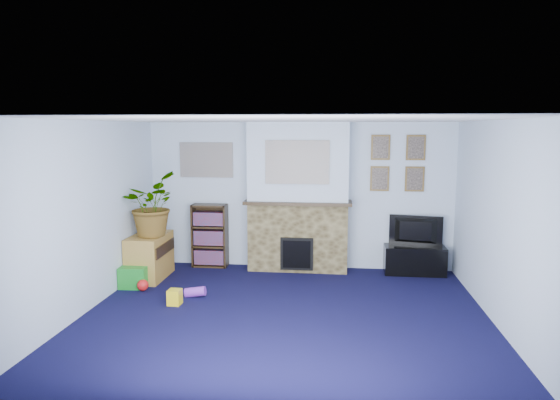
# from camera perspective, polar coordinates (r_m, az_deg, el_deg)

# --- Properties ---
(floor) EXTENTS (5.00, 4.50, 0.01)m
(floor) POSITION_cam_1_polar(r_m,az_deg,el_deg) (6.35, 0.55, -13.06)
(floor) COLOR black
(floor) RESTS_ON ground
(ceiling) EXTENTS (5.00, 4.50, 0.01)m
(ceiling) POSITION_cam_1_polar(r_m,az_deg,el_deg) (5.92, 0.58, 9.16)
(ceiling) COLOR white
(ceiling) RESTS_ON wall_back
(wall_back) EXTENTS (5.00, 0.04, 2.40)m
(wall_back) POSITION_cam_1_polar(r_m,az_deg,el_deg) (8.23, 2.19, 0.49)
(wall_back) COLOR silver
(wall_back) RESTS_ON ground
(wall_front) EXTENTS (5.00, 0.04, 2.40)m
(wall_front) POSITION_cam_1_polar(r_m,az_deg,el_deg) (3.84, -2.96, -8.43)
(wall_front) COLOR silver
(wall_front) RESTS_ON ground
(wall_left) EXTENTS (0.04, 4.50, 2.40)m
(wall_left) POSITION_cam_1_polar(r_m,az_deg,el_deg) (6.75, -21.08, -1.75)
(wall_left) COLOR silver
(wall_left) RESTS_ON ground
(wall_right) EXTENTS (0.04, 4.50, 2.40)m
(wall_right) POSITION_cam_1_polar(r_m,az_deg,el_deg) (6.27, 23.93, -2.62)
(wall_right) COLOR silver
(wall_right) RESTS_ON ground
(chimney_breast) EXTENTS (1.72, 0.50, 2.40)m
(chimney_breast) POSITION_cam_1_polar(r_m,az_deg,el_deg) (8.03, 2.08, 0.19)
(chimney_breast) COLOR brown
(chimney_breast) RESTS_ON ground
(collage_main) EXTENTS (1.00, 0.03, 0.68)m
(collage_main) POSITION_cam_1_polar(r_m,az_deg,el_deg) (7.76, 1.98, 4.34)
(collage_main) COLOR gray
(collage_main) RESTS_ON chimney_breast
(collage_left) EXTENTS (0.90, 0.03, 0.58)m
(collage_left) POSITION_cam_1_polar(r_m,az_deg,el_deg) (8.42, -8.41, 4.55)
(collage_left) COLOR gray
(collage_left) RESTS_ON wall_back
(portrait_tl) EXTENTS (0.30, 0.03, 0.40)m
(portrait_tl) POSITION_cam_1_polar(r_m,az_deg,el_deg) (8.15, 11.42, 5.91)
(portrait_tl) COLOR brown
(portrait_tl) RESTS_ON wall_back
(portrait_tr) EXTENTS (0.30, 0.03, 0.40)m
(portrait_tr) POSITION_cam_1_polar(r_m,az_deg,el_deg) (8.21, 15.26, 5.80)
(portrait_tr) COLOR brown
(portrait_tr) RESTS_ON wall_back
(portrait_bl) EXTENTS (0.30, 0.03, 0.40)m
(portrait_bl) POSITION_cam_1_polar(r_m,az_deg,el_deg) (8.18, 11.32, 2.41)
(portrait_bl) COLOR brown
(portrait_bl) RESTS_ON wall_back
(portrait_br) EXTENTS (0.30, 0.03, 0.40)m
(portrait_br) POSITION_cam_1_polar(r_m,az_deg,el_deg) (8.25, 15.13, 2.33)
(portrait_br) COLOR brown
(portrait_br) RESTS_ON wall_back
(tv_stand) EXTENTS (0.95, 0.40, 0.45)m
(tv_stand) POSITION_cam_1_polar(r_m,az_deg,el_deg) (8.28, 15.12, -6.63)
(tv_stand) COLOR black
(tv_stand) RESTS_ON ground
(television) EXTENTS (0.84, 0.27, 0.48)m
(television) POSITION_cam_1_polar(r_m,az_deg,el_deg) (8.19, 15.22, -3.46)
(television) COLOR black
(television) RESTS_ON tv_stand
(bookshelf) EXTENTS (0.58, 0.28, 1.05)m
(bookshelf) POSITION_cam_1_polar(r_m,az_deg,el_deg) (8.45, -8.00, -4.19)
(bookshelf) COLOR black
(bookshelf) RESTS_ON ground
(sideboard) EXTENTS (0.49, 0.88, 0.68)m
(sideboard) POSITION_cam_1_polar(r_m,az_deg,el_deg) (8.00, -14.67, -6.19)
(sideboard) COLOR #A87E36
(sideboard) RESTS_ON ground
(potted_plant) EXTENTS (0.94, 1.03, 0.96)m
(potted_plant) POSITION_cam_1_polar(r_m,az_deg,el_deg) (7.78, -14.67, -0.51)
(potted_plant) COLOR #26661E
(potted_plant) RESTS_ON sideboard
(mantel_clock) EXTENTS (0.11, 0.07, 0.15)m
(mantel_clock) POSITION_cam_1_polar(r_m,az_deg,el_deg) (7.98, 1.83, 0.40)
(mantel_clock) COLOR gold
(mantel_clock) RESTS_ON chimney_breast
(mantel_candle) EXTENTS (0.05, 0.05, 0.17)m
(mantel_candle) POSITION_cam_1_polar(r_m,az_deg,el_deg) (7.96, 4.54, 0.43)
(mantel_candle) COLOR #B2BFC6
(mantel_candle) RESTS_ON chimney_breast
(mantel_teddy) EXTENTS (0.13, 0.13, 0.13)m
(mantel_teddy) POSITION_cam_1_polar(r_m,az_deg,el_deg) (8.05, -2.19, 0.43)
(mantel_teddy) COLOR gray
(mantel_teddy) RESTS_ON chimney_breast
(mantel_can) EXTENTS (0.06, 0.06, 0.11)m
(mantel_can) POSITION_cam_1_polar(r_m,az_deg,el_deg) (7.96, 7.31, 0.24)
(mantel_can) COLOR yellow
(mantel_can) RESTS_ON chimney_breast
(green_crate) EXTENTS (0.41, 0.33, 0.31)m
(green_crate) POSITION_cam_1_polar(r_m,az_deg,el_deg) (7.66, -16.30, -8.52)
(green_crate) COLOR #198C26
(green_crate) RESTS_ON ground
(toy_ball) EXTENTS (0.17, 0.17, 0.17)m
(toy_ball) POSITION_cam_1_polar(r_m,az_deg,el_deg) (7.48, -15.42, -9.31)
(toy_ball) COLOR red
(toy_ball) RESTS_ON ground
(toy_block) EXTENTS (0.17, 0.17, 0.20)m
(toy_block) POSITION_cam_1_polar(r_m,az_deg,el_deg) (6.82, -11.95, -10.73)
(toy_block) COLOR yellow
(toy_block) RESTS_ON ground
(toy_tube) EXTENTS (0.30, 0.13, 0.17)m
(toy_tube) POSITION_cam_1_polar(r_m,az_deg,el_deg) (7.07, -9.66, -10.31)
(toy_tube) COLOR purple
(toy_tube) RESTS_ON ground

